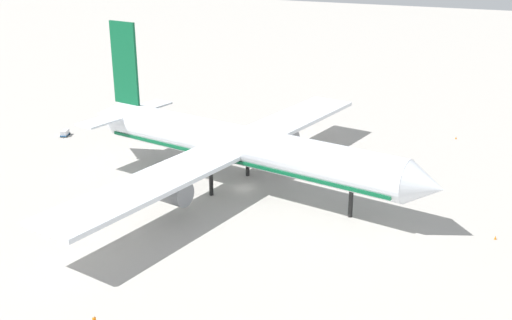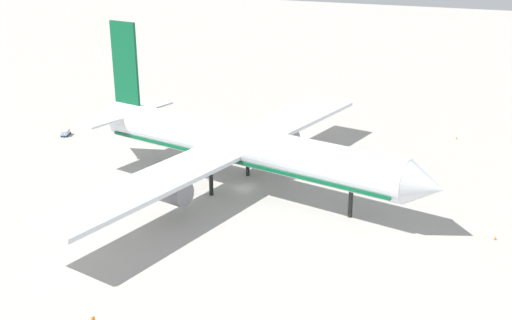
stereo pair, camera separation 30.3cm
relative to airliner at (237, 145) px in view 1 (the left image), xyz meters
name	(u,v)px [view 1 (the left image)]	position (x,y,z in m)	size (l,w,h in m)	color
ground_plane	(244,188)	(1.26, -0.26, -7.56)	(600.00, 600.00, 0.00)	#ADA8A0
airliner	(237,145)	(0.00, 0.00, 0.00)	(69.32, 76.72, 26.24)	silver
baggage_cart_0	(65,133)	(-46.73, 9.66, -6.85)	(2.43, 3.46, 1.27)	#26598C
traffic_cone_1	(456,138)	(30.15, 43.29, -7.28)	(0.36, 0.36, 0.55)	orange
traffic_cone_2	(495,238)	(42.06, -1.73, -7.28)	(0.36, 0.36, 0.55)	orange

